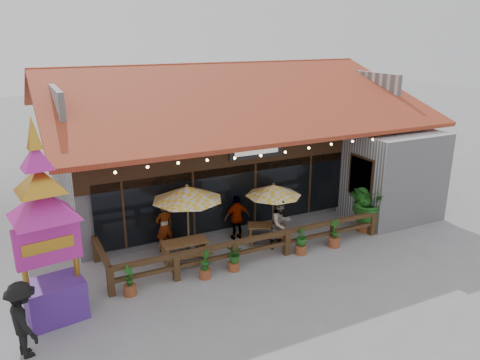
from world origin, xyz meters
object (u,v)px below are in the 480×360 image
tropical_plant (366,201)px  picnic_table_right (266,230)px  umbrella_left (187,193)px  pedestrian (23,320)px  umbrella_right (273,190)px  picnic_table_left (185,248)px  thai_sign_tower (43,210)px

tropical_plant → picnic_table_right: bearing=167.8°
tropical_plant → umbrella_left: bearing=171.0°
tropical_plant → pedestrian: tropical_plant is taller
umbrella_right → picnic_table_left: bearing=-176.0°
umbrella_right → picnic_table_left: 3.82m
picnic_table_right → pedestrian: 8.81m
umbrella_right → tropical_plant: size_ratio=1.29×
picnic_table_left → tropical_plant: 7.18m
umbrella_right → thai_sign_tower: bearing=-166.7°
picnic_table_right → tropical_plant: 4.04m
thai_sign_tower → tropical_plant: size_ratio=2.81×
picnic_table_left → thai_sign_tower: bearing=-159.5°
umbrella_right → tropical_plant: (3.57, -0.91, -0.70)m
umbrella_right → pedestrian: size_ratio=1.41×
umbrella_right → picnic_table_right: size_ratio=1.57×
picnic_table_right → pedestrian: (-8.25, -3.05, 0.52)m
umbrella_right → picnic_table_left: (-3.54, -0.25, -1.42)m
picnic_table_left → tropical_plant: size_ratio=0.74×
picnic_table_left → thai_sign_tower: 5.22m
umbrella_left → umbrella_right: 3.26m
picnic_table_right → thai_sign_tower: thai_sign_tower is taller
umbrella_right → picnic_table_left: size_ratio=1.75×
thai_sign_tower → pedestrian: thai_sign_tower is taller
picnic_table_left → thai_sign_tower: thai_sign_tower is taller
umbrella_left → umbrella_right: umbrella_left is taller
pedestrian → picnic_table_left: bearing=-77.0°
picnic_table_right → thai_sign_tower: size_ratio=0.29×
umbrella_left → thai_sign_tower: 5.02m
umbrella_left → umbrella_right: (3.24, -0.16, -0.33)m
umbrella_left → umbrella_right: bearing=-2.8°
umbrella_right → pedestrian: umbrella_right is taller
picnic_table_right → umbrella_left: bearing=175.4°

